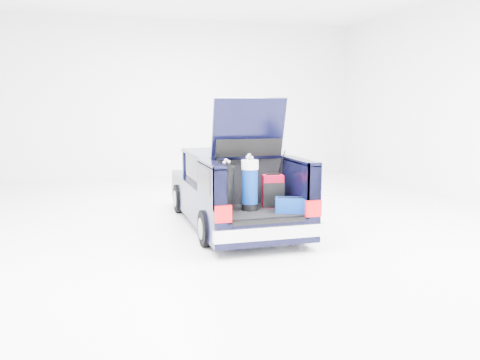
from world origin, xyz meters
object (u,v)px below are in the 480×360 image
object	(u,v)px
red_suitcase	(273,191)
car	(232,190)
blue_golf_bag	(250,185)
black_golf_bag	(227,188)
blue_duffel	(290,205)

from	to	relation	value
red_suitcase	car	bearing A→B (deg)	112.95
red_suitcase	blue_golf_bag	bearing A→B (deg)	-156.72
black_golf_bag	blue_duffel	world-z (taller)	black_golf_bag
blue_golf_bag	blue_duffel	world-z (taller)	blue_golf_bag
red_suitcase	blue_duffel	distance (m)	0.51
car	red_suitcase	world-z (taller)	car
car	red_suitcase	distance (m)	1.48
car	black_golf_bag	distance (m)	1.66
car	blue_duffel	distance (m)	1.95
red_suitcase	black_golf_bag	bearing A→B (deg)	-162.45
red_suitcase	blue_duffel	world-z (taller)	red_suitcase
red_suitcase	blue_golf_bag	world-z (taller)	blue_golf_bag
blue_duffel	red_suitcase	bearing A→B (deg)	129.04
blue_duffel	car	bearing A→B (deg)	126.36
blue_golf_bag	blue_duffel	bearing A→B (deg)	-26.54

